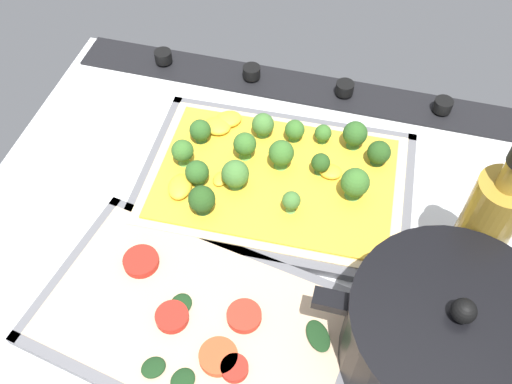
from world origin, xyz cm
name	(u,v)px	position (x,y,z in cm)	size (l,w,h in cm)	color
ground_plane	(250,241)	(0.00, 0.00, -1.50)	(74.26, 64.47, 3.00)	silver
stove_control_panel	(297,85)	(0.00, -28.74, 0.56)	(71.29, 7.00, 2.60)	black
baking_tray_front	(275,184)	(-1.31, -8.75, 0.37)	(37.40, 26.54, 1.30)	slate
broccoli_pizza	(273,172)	(-0.81, -9.27, 2.14)	(34.92, 24.05, 6.01)	beige
baking_tray_back	(196,322)	(2.70, 13.24, 0.38)	(39.11, 27.28, 1.30)	slate
veggie_pizza_back	(197,320)	(2.52, 13.35, 1.08)	(36.35, 24.51, 1.90)	tan
cooking_pot	(443,342)	(-23.48, 11.29, 6.00)	(27.43, 20.64, 14.31)	black
oil_bottle	(484,229)	(-26.31, -1.64, 9.02)	(5.82, 5.82, 21.77)	olive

